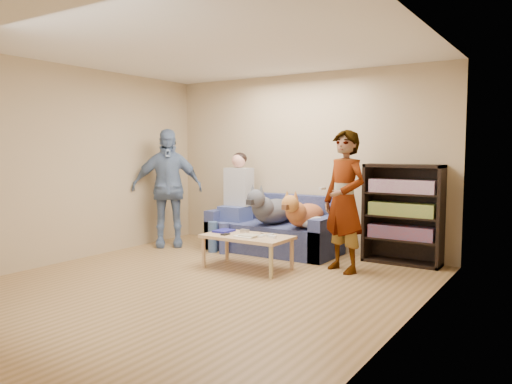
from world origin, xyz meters
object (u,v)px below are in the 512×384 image
Objects in this scene: camera_silver at (245,231)px; bookshelf at (403,212)px; person_standing_left at (167,188)px; person_seated at (235,197)px; dog_gray at (271,209)px; coffee_table at (247,239)px; notebook_blue at (224,231)px; sofa at (275,232)px; person_standing_right at (344,201)px; dog_tan at (303,214)px.

bookshelf reaches higher than camera_silver.
person_seated is at bearing -18.25° from person_standing_left.
camera_silver is 1.18m from person_seated.
person_seated is 1.18× the size of dog_gray.
dog_gray is 1.14× the size of coffee_table.
coffee_table is (1.84, -0.54, -0.53)m from person_standing_left.
notebook_blue is 0.18× the size of person_seated.
dog_gray is at bearing 103.02° from coffee_table.
notebook_blue is 0.21× the size of dog_gray.
sofa is (1.59, 0.56, -0.62)m from person_standing_left.
person_standing_right reaches higher than sofa.
notebook_blue is 0.92m from dog_gray.
notebook_blue is 2.35m from bookshelf.
dog_tan is at bearing -32.92° from person_standing_left.
person_standing_right is 1.61m from notebook_blue.
person_seated reaches higher than bookshelf.
dog_tan is at bearing -3.76° from person_seated.
person_seated reaches higher than coffee_table.
person_seated is 1.28× the size of dog_tan.
person_standing_left is 1.80m from sofa.
person_standing_left is at bearing 161.17° from notebook_blue.
person_standing_left is 1.44× the size of dog_gray.
notebook_blue is 0.23× the size of dog_tan.
person_standing_left is 1.57× the size of dog_tan.
camera_silver is (1.72, -0.42, -0.46)m from person_standing_left.
bookshelf is (0.48, 0.81, -0.19)m from person_standing_right.
dog_tan reaches higher than sofa.
camera_silver is 0.91m from dog_tan.
bookshelf is (1.80, 0.23, 0.40)m from sofa.
camera_silver is at bearing -119.65° from dog_tan.
notebook_blue is at bearing -146.69° from bookshelf.
sofa is 1.73× the size of coffee_table.
coffee_table is 0.85× the size of bookshelf.
bookshelf is at bearing 35.96° from camera_silver.
dog_gray is 0.99m from coffee_table.
coffee_table is (-1.07, -0.52, -0.49)m from person_standing_right.
camera_silver is 0.10× the size of coffee_table.
sofa is at bearing 11.50° from person_seated.
bookshelf is (1.67, 1.21, 0.23)m from camera_silver.
dog_gray is 1.09× the size of dog_tan.
person_standing_left reaches higher than coffee_table.
person_seated is at bearing 176.24° from dog_tan.
dog_gray reaches higher than camera_silver.
sofa is 1.13m from coffee_table.
camera_silver is at bearing -137.54° from person_standing_right.
person_standing_right reaches higher than coffee_table.
camera_silver reaches higher than coffee_table.
dog_gray is 1.81m from bookshelf.
camera_silver is at bearing -144.04° from bookshelf.
person_standing_right is 0.87m from dog_tan.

